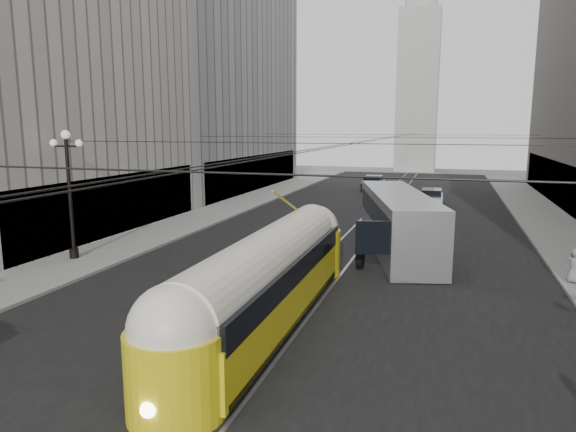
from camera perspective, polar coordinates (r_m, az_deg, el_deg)
The scene contains 14 objects.
road at distance 36.24m, azimuth 8.86°, elevation -0.88°, with size 20.00×85.00×0.02m, color black.
sidewalk_left at distance 42.91m, azimuth -6.44°, elevation 0.94°, with size 4.00×72.00×0.15m, color gray.
sidewalk_right at distance 39.86m, azimuth 26.97°, elevation -0.76°, with size 4.00×72.00×0.15m, color gray.
rail_left at distance 36.36m, azimuth 7.69°, elevation -0.81°, with size 0.12×85.00×0.04m, color gray.
rail_right at distance 36.14m, azimuth 10.04°, elevation -0.94°, with size 0.12×85.00×0.04m, color gray.
building_left_far at distance 57.19m, azimuth -9.31°, elevation 17.38°, with size 12.60×28.60×28.60m.
distant_tower at distance 83.32m, azimuth 14.31°, elevation 15.24°, with size 6.00×6.00×31.36m.
lamppost_left_mid at distance 27.52m, azimuth -23.13°, elevation 2.97°, with size 1.86×0.44×6.37m.
catenary at distance 34.62m, azimuth 9.06°, elevation 8.42°, with size 25.00×72.00×0.23m.
streetcar at distance 17.71m, azimuth -2.25°, elevation -6.82°, with size 2.46×14.87×3.23m.
city_bus at distance 28.45m, azimuth 12.09°, elevation -0.33°, with size 5.77×12.96×3.18m.
sedan_white_far at distance 46.07m, azimuth 15.65°, elevation 1.95°, with size 1.90×4.49×1.41m.
sedan_dark_far at distance 56.06m, azimuth 9.46°, elevation 3.57°, with size 2.01×4.83×1.52m.
pedestrian_sidewalk_right at distance 24.87m, azimuth 29.24°, elevation -4.83°, with size 0.73×0.45×1.49m, color gray.
Camera 1 is at (5.26, -2.74, 6.64)m, focal length 32.00 mm.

